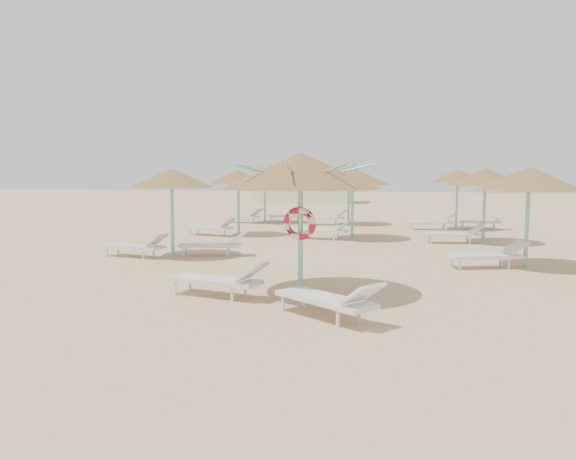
# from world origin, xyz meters

# --- Properties ---
(ground) EXTENTS (120.00, 120.00, 0.00)m
(ground) POSITION_xyz_m (0.00, 0.00, 0.00)
(ground) COLOR tan
(ground) RESTS_ON ground
(main_palapa) EXTENTS (3.32, 3.32, 2.98)m
(main_palapa) POSITION_xyz_m (0.18, 0.27, 2.59)
(main_palapa) COLOR #76CDB7
(main_palapa) RESTS_ON ground
(lounger_main_a) EXTENTS (2.20, 1.13, 0.77)m
(lounger_main_a) POSITION_xyz_m (-1.37, -0.35, 0.37)
(lounger_main_a) COLOR silver
(lounger_main_a) RESTS_ON ground
(lounger_main_b) EXTENTS (2.09, 1.80, 0.78)m
(lounger_main_b) POSITION_xyz_m (1.08, -1.66, 0.37)
(lounger_main_b) COLOR silver
(lounger_main_b) RESTS_ON ground
(palapa_field) EXTENTS (17.59, 14.17, 2.72)m
(palapa_field) POSITION_xyz_m (1.31, 10.28, 2.31)
(palapa_field) COLOR #76CDB7
(palapa_field) RESTS_ON ground
(service_hut) EXTENTS (8.40, 4.40, 3.25)m
(service_hut) POSITION_xyz_m (-6.00, 35.00, 1.64)
(service_hut) COLOR silver
(service_hut) RESTS_ON ground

